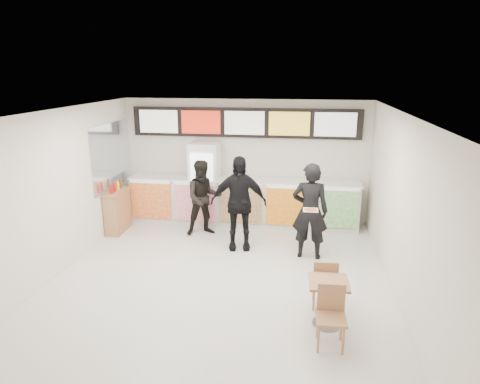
% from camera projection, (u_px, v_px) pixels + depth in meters
% --- Properties ---
extents(floor, '(7.00, 7.00, 0.00)m').
position_uv_depth(floor, '(218.00, 283.00, 7.63)').
color(floor, beige).
rests_on(floor, ground).
extents(ceiling, '(7.00, 7.00, 0.00)m').
position_uv_depth(ceiling, '(216.00, 113.00, 6.81)').
color(ceiling, white).
rests_on(ceiling, wall_back).
extents(wall_back, '(6.00, 0.00, 6.00)m').
position_uv_depth(wall_back, '(245.00, 161.00, 10.55)').
color(wall_back, silver).
rests_on(wall_back, floor).
extents(wall_left, '(0.00, 7.00, 7.00)m').
position_uv_depth(wall_left, '(53.00, 195.00, 7.64)').
color(wall_left, silver).
rests_on(wall_left, floor).
extents(wall_right, '(0.00, 7.00, 7.00)m').
position_uv_depth(wall_right, '(402.00, 211.00, 6.80)').
color(wall_right, silver).
rests_on(wall_right, floor).
extents(service_counter, '(5.56, 0.77, 1.14)m').
position_uv_depth(service_counter, '(243.00, 202.00, 10.42)').
color(service_counter, silver).
rests_on(service_counter, floor).
extents(menu_board, '(5.50, 0.14, 0.70)m').
position_uv_depth(menu_board, '(245.00, 123.00, 10.21)').
color(menu_board, black).
rests_on(menu_board, wall_back).
extents(drinks_fridge, '(0.70, 0.67, 2.00)m').
position_uv_depth(drinks_fridge, '(205.00, 183.00, 10.45)').
color(drinks_fridge, white).
rests_on(drinks_fridge, floor).
extents(mirror_panel, '(0.01, 2.00, 1.50)m').
position_uv_depth(mirror_panel, '(111.00, 156.00, 9.90)').
color(mirror_panel, '#B2B7BF').
rests_on(mirror_panel, wall_left).
extents(customer_main, '(0.74, 0.51, 1.95)m').
position_uv_depth(customer_main, '(310.00, 211.00, 8.44)').
color(customer_main, black).
rests_on(customer_main, floor).
extents(customer_left, '(1.03, 0.93, 1.73)m').
position_uv_depth(customer_left, '(204.00, 198.00, 9.69)').
color(customer_left, black).
rests_on(customer_left, floor).
extents(customer_mid, '(1.23, 0.65, 2.00)m').
position_uv_depth(customer_mid, '(238.00, 203.00, 8.88)').
color(customer_mid, black).
rests_on(customer_mid, floor).
extents(pizza_slice, '(0.36, 0.36, 0.02)m').
position_uv_depth(pizza_slice, '(311.00, 210.00, 7.96)').
color(pizza_slice, beige).
rests_on(pizza_slice, customer_main).
extents(cafe_table, '(0.60, 1.47, 0.85)m').
position_uv_depth(cafe_table, '(328.00, 295.00, 6.25)').
color(cafe_table, '#B17B51').
rests_on(cafe_table, floor).
extents(condiment_ledge, '(0.35, 0.88, 1.17)m').
position_uv_depth(condiment_ledge, '(118.00, 211.00, 9.96)').
color(condiment_ledge, '#B17B51').
rests_on(condiment_ledge, floor).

